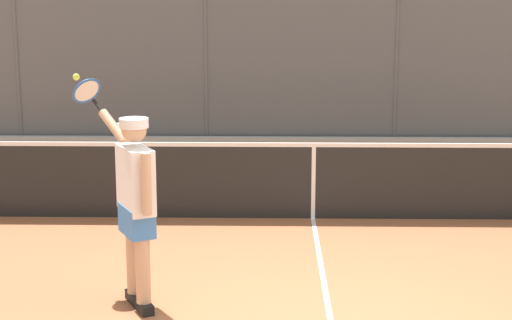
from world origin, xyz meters
The scene contains 3 objects.
fence_backdrop centered at (0.00, -9.38, 1.61)m, with size 20.33×1.37×3.30m.
tennis_net centered at (0.00, -3.68, 0.49)m, with size 11.19×0.09×1.07m.
tennis_player centered at (1.72, -0.73, 1.02)m, with size 0.93×1.18×2.02m.
Camera 1 is at (0.51, 6.24, 2.81)m, focal length 57.59 mm.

